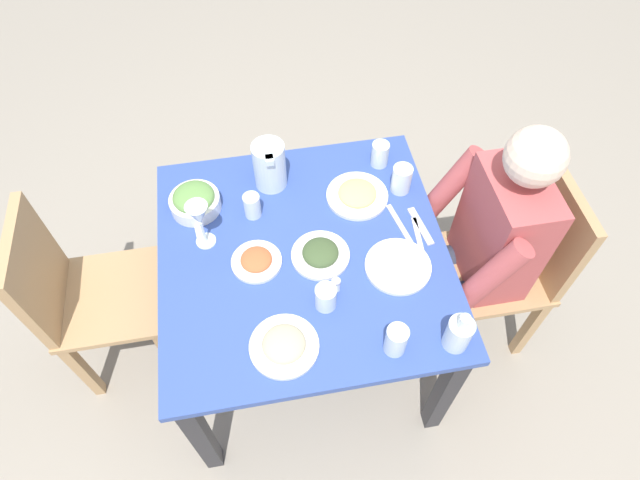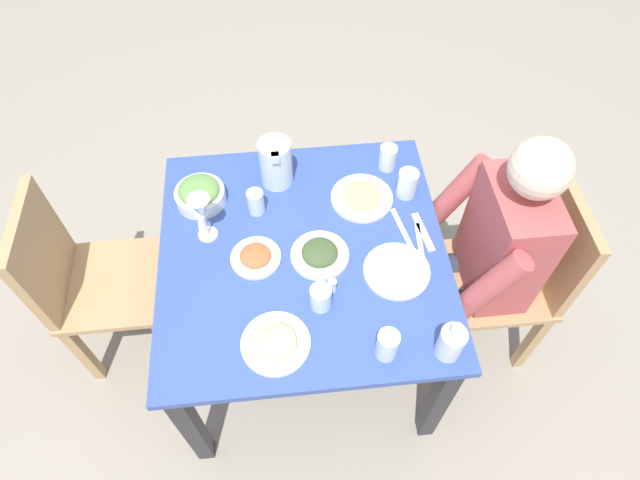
# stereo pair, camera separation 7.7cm
# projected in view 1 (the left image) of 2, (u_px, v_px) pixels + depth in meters

# --- Properties ---
(ground_plane) EXTENTS (8.00, 8.00, 0.00)m
(ground_plane) POSITION_uv_depth(u_px,v_px,m) (307.00, 340.00, 2.44)
(ground_plane) COLOR gray
(dining_table) EXTENTS (0.99, 0.99, 0.71)m
(dining_table) POSITION_uv_depth(u_px,v_px,m) (304.00, 268.00, 1.95)
(dining_table) COLOR #334C99
(dining_table) RESTS_ON ground_plane
(chair_near) EXTENTS (0.40, 0.40, 0.89)m
(chair_near) POSITION_uv_depth(u_px,v_px,m) (514.00, 259.00, 2.09)
(chair_near) COLOR tan
(chair_near) RESTS_ON ground_plane
(chair_far) EXTENTS (0.40, 0.40, 0.89)m
(chair_far) POSITION_uv_depth(u_px,v_px,m) (83.00, 294.00, 2.00)
(chair_far) COLOR tan
(chair_far) RESTS_ON ground_plane
(diner_near) EXTENTS (0.48, 0.53, 1.18)m
(diner_near) POSITION_uv_depth(u_px,v_px,m) (472.00, 245.00, 1.95)
(diner_near) COLOR #B24C4C
(diner_near) RESTS_ON ground_plane
(water_pitcher) EXTENTS (0.16, 0.12, 0.19)m
(water_pitcher) POSITION_uv_depth(u_px,v_px,m) (269.00, 165.00, 1.97)
(water_pitcher) COLOR silver
(water_pitcher) RESTS_ON dining_table
(salad_bowl) EXTENTS (0.18, 0.18, 0.09)m
(salad_bowl) POSITION_uv_depth(u_px,v_px,m) (195.00, 200.00, 1.94)
(salad_bowl) COLOR white
(salad_bowl) RESTS_ON dining_table
(plate_yoghurt) EXTENTS (0.22, 0.22, 0.04)m
(plate_yoghurt) POSITION_uv_depth(u_px,v_px,m) (398.00, 265.00, 1.81)
(plate_yoghurt) COLOR white
(plate_yoghurt) RESTS_ON dining_table
(plate_dolmas) EXTENTS (0.20, 0.20, 0.05)m
(plate_dolmas) POSITION_uv_depth(u_px,v_px,m) (320.00, 254.00, 1.84)
(plate_dolmas) COLOR white
(plate_dolmas) RESTS_ON dining_table
(plate_fries) EXTENTS (0.23, 0.23, 0.04)m
(plate_fries) POSITION_uv_depth(u_px,v_px,m) (357.00, 194.00, 1.99)
(plate_fries) COLOR white
(plate_fries) RESTS_ON dining_table
(plate_beans) EXTENTS (0.22, 0.22, 0.05)m
(plate_beans) POSITION_uv_depth(u_px,v_px,m) (284.00, 345.00, 1.64)
(plate_beans) COLOR white
(plate_beans) RESTS_ON dining_table
(plate_rice_curry) EXTENTS (0.17, 0.17, 0.04)m
(plate_rice_curry) POSITION_uv_depth(u_px,v_px,m) (256.00, 261.00, 1.83)
(plate_rice_curry) COLOR white
(plate_rice_curry) RESTS_ON dining_table
(water_glass_far_left) EXTENTS (0.07, 0.07, 0.11)m
(water_glass_far_left) POSITION_uv_depth(u_px,v_px,m) (396.00, 340.00, 1.61)
(water_glass_far_left) COLOR silver
(water_glass_far_left) RESTS_ON dining_table
(water_glass_by_pitcher) EXTENTS (0.07, 0.07, 0.10)m
(water_glass_by_pitcher) POSITION_uv_depth(u_px,v_px,m) (380.00, 154.00, 2.06)
(water_glass_by_pitcher) COLOR silver
(water_glass_by_pitcher) RESTS_ON dining_table
(water_glass_far_right) EXTENTS (0.07, 0.07, 0.09)m
(water_glass_far_right) POSITION_uv_depth(u_px,v_px,m) (326.00, 297.00, 1.71)
(water_glass_far_right) COLOR silver
(water_glass_far_right) RESTS_ON dining_table
(water_glass_near_right) EXTENTS (0.06, 0.06, 0.10)m
(water_glass_near_right) POSITION_uv_depth(u_px,v_px,m) (252.00, 206.00, 1.92)
(water_glass_near_right) COLOR silver
(water_glass_near_right) RESTS_ON dining_table
(water_glass_center) EXTENTS (0.07, 0.07, 0.11)m
(water_glass_center) POSITION_uv_depth(u_px,v_px,m) (402.00, 179.00, 1.98)
(water_glass_center) COLOR silver
(water_glass_center) RESTS_ON dining_table
(wine_glass) EXTENTS (0.08, 0.08, 0.20)m
(wine_glass) POSITION_uv_depth(u_px,v_px,m) (199.00, 217.00, 1.77)
(wine_glass) COLOR silver
(wine_glass) RESTS_ON dining_table
(oil_carafe) EXTENTS (0.08, 0.08, 0.16)m
(oil_carafe) POSITION_uv_depth(u_px,v_px,m) (458.00, 334.00, 1.62)
(oil_carafe) COLOR silver
(oil_carafe) RESTS_ON dining_table
(salt_shaker) EXTENTS (0.03, 0.03, 0.05)m
(salt_shaker) POSITION_uv_depth(u_px,v_px,m) (336.00, 285.00, 1.75)
(salt_shaker) COLOR white
(salt_shaker) RESTS_ON dining_table
(fork_near) EXTENTS (0.17, 0.05, 0.01)m
(fork_near) POSITION_uv_depth(u_px,v_px,m) (421.00, 226.00, 1.92)
(fork_near) COLOR silver
(fork_near) RESTS_ON dining_table
(knife_near) EXTENTS (0.19, 0.03, 0.01)m
(knife_near) POSITION_uv_depth(u_px,v_px,m) (419.00, 239.00, 1.89)
(knife_near) COLOR silver
(knife_near) RESTS_ON dining_table
(fork_far) EXTENTS (0.17, 0.05, 0.01)m
(fork_far) POSITION_uv_depth(u_px,v_px,m) (196.00, 219.00, 1.94)
(fork_far) COLOR silver
(fork_far) RESTS_ON dining_table
(knife_far) EXTENTS (0.18, 0.05, 0.01)m
(knife_far) POSITION_uv_depth(u_px,v_px,m) (399.00, 224.00, 1.93)
(knife_far) COLOR silver
(knife_far) RESTS_ON dining_table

